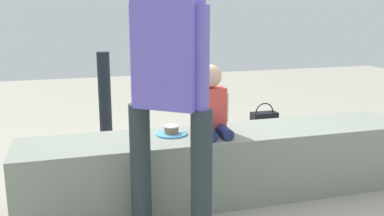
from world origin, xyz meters
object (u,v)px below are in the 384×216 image
at_px(water_bottle_far_side, 267,153).
at_px(handbag_brown_canvas, 60,174).
at_px(cake_plate, 171,132).
at_px(handbag_black_leather, 264,123).
at_px(gift_bag, 222,152).
at_px(party_cup_red, 286,155).
at_px(cake_box_white, 161,149).
at_px(adult_standing, 169,69).
at_px(child_seated, 211,104).
at_px(water_bottle_near_gift, 177,159).

bearing_deg(water_bottle_far_side, handbag_brown_canvas, -177.94).
bearing_deg(cake_plate, handbag_black_leather, 43.96).
bearing_deg(cake_plate, gift_bag, 37.66).
relative_size(cake_plate, water_bottle_far_side, 0.94).
xyz_separation_m(party_cup_red, cake_box_white, (-1.05, 0.44, 0.02)).
bearing_deg(cake_box_white, cake_plate, -97.89).
height_order(party_cup_red, cake_box_white, cake_box_white).
relative_size(adult_standing, handbag_black_leather, 4.72).
height_order(child_seated, water_bottle_far_side, child_seated).
bearing_deg(cake_box_white, handbag_brown_canvas, -148.40).
xyz_separation_m(water_bottle_far_side, handbag_brown_canvas, (-1.74, -0.06, 0.02)).
bearing_deg(handbag_black_leather, adult_standing, -128.81).
relative_size(adult_standing, handbag_brown_canvas, 4.86).
bearing_deg(water_bottle_far_side, cake_box_white, 149.36).
relative_size(gift_bag, party_cup_red, 3.83).
height_order(water_bottle_near_gift, cake_box_white, water_bottle_near_gift).
bearing_deg(water_bottle_near_gift, party_cup_red, -4.00).
distance_m(water_bottle_far_side, cake_box_white, 0.97).
height_order(child_seated, gift_bag, child_seated).
relative_size(water_bottle_far_side, party_cup_red, 2.38).
distance_m(child_seated, party_cup_red, 1.25).
relative_size(cake_plate, handbag_brown_canvas, 0.64).
height_order(child_seated, cake_box_white, child_seated).
bearing_deg(child_seated, water_bottle_far_side, 35.70).
xyz_separation_m(water_bottle_far_side, handbag_black_leather, (0.38, 0.84, 0.03)).
relative_size(water_bottle_near_gift, cake_box_white, 0.57).
bearing_deg(cake_plate, water_bottle_far_side, 25.20).
bearing_deg(handbag_brown_canvas, adult_standing, -56.51).
bearing_deg(adult_standing, water_bottle_far_side, 42.29).
distance_m(water_bottle_far_side, party_cup_red, 0.23).
height_order(adult_standing, cake_plate, adult_standing).
xyz_separation_m(water_bottle_far_side, cake_box_white, (-0.83, 0.49, -0.04)).
relative_size(cake_plate, gift_bag, 0.59).
bearing_deg(handbag_black_leather, child_seated, -128.64).
height_order(water_bottle_far_side, cake_box_white, water_bottle_far_side).
relative_size(child_seated, adult_standing, 0.29).
height_order(cake_plate, party_cup_red, cake_plate).
relative_size(adult_standing, cake_plate, 7.55).
bearing_deg(water_bottle_near_gift, cake_box_white, 98.62).
xyz_separation_m(adult_standing, handbag_black_leather, (1.49, 1.85, -0.89)).
bearing_deg(water_bottle_far_side, party_cup_red, 13.28).
xyz_separation_m(water_bottle_near_gift, handbag_brown_canvas, (-0.96, -0.18, 0.04)).
height_order(child_seated, cake_plate, child_seated).
height_order(child_seated, party_cup_red, child_seated).
distance_m(cake_box_white, handbag_black_leather, 1.26).
xyz_separation_m(gift_bag, handbag_black_leather, (0.81, 0.88, -0.04)).
bearing_deg(cake_plate, handbag_brown_canvas, 153.13).
bearing_deg(water_bottle_near_gift, handbag_black_leather, 31.91).
bearing_deg(gift_bag, child_seated, -119.86).
xyz_separation_m(water_bottle_near_gift, party_cup_red, (1.00, -0.07, -0.04)).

